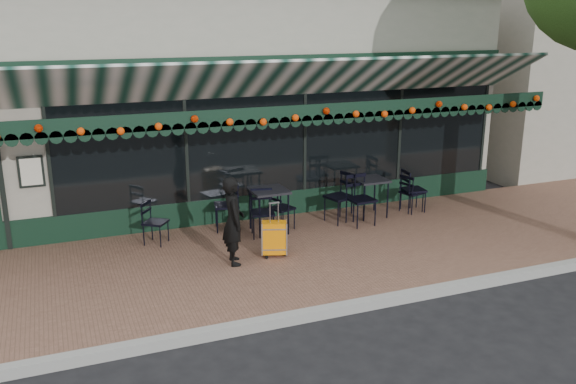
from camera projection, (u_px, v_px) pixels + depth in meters
name	position (u px, v px, depth m)	size (l,w,h in m)	color
ground	(323.00, 314.00, 8.61)	(80.00, 80.00, 0.00)	black
sidewalk	(274.00, 259.00, 10.38)	(18.00, 4.00, 0.15)	brown
curb	(325.00, 312.00, 8.52)	(18.00, 0.16, 0.15)	#9E9E99
restaurant_building	(191.00, 92.00, 14.99)	(12.00, 9.60, 4.50)	#AAA293
woman	(233.00, 221.00, 9.83)	(0.53, 0.35, 1.46)	black
suitcase	(274.00, 238.00, 10.24)	(0.46, 0.35, 0.94)	orange
cafe_table_a	(370.00, 182.00, 12.22)	(0.63, 0.63, 0.78)	black
cafe_table_b	(269.00, 194.00, 11.29)	(0.67, 0.67, 0.82)	black
chair_a_left	(339.00, 197.00, 11.93)	(0.49, 0.49, 0.99)	black
chair_a_right	(413.00, 190.00, 12.59)	(0.45, 0.45, 0.90)	black
chair_a_front	(361.00, 200.00, 11.76)	(0.49, 0.49, 0.99)	black
chair_a_extra	(412.00, 193.00, 12.55)	(0.40, 0.40, 0.81)	black
chair_b_left	(226.00, 206.00, 11.48)	(0.47, 0.47, 0.94)	black
chair_b_right	(282.00, 209.00, 11.53)	(0.40, 0.40, 0.81)	black
chair_b_front	(263.00, 213.00, 11.14)	(0.44, 0.44, 0.88)	black
chair_solo	(155.00, 223.00, 10.78)	(0.39, 0.39, 0.78)	black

